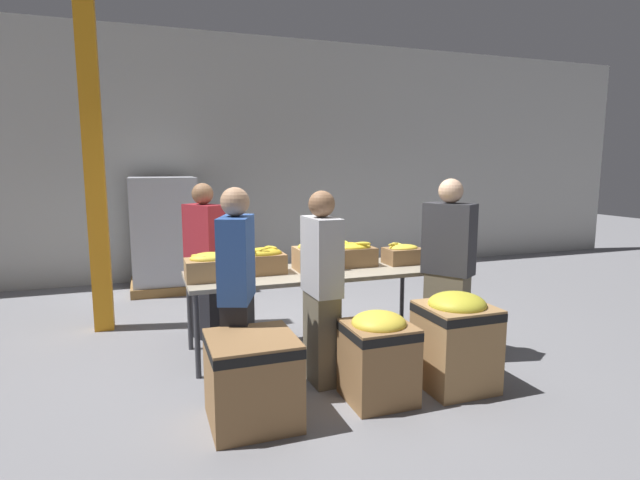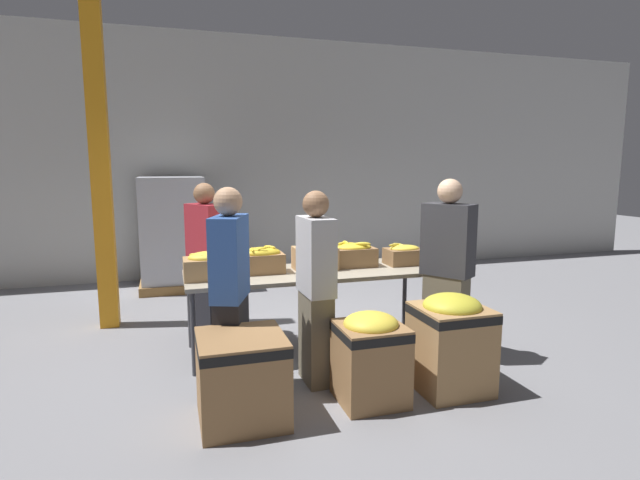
# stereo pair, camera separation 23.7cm
# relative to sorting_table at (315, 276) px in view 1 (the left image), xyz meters

# --- Properties ---
(ground_plane) EXTENTS (30.00, 30.00, 0.00)m
(ground_plane) POSITION_rel_sorting_table_xyz_m (0.00, 0.00, -0.76)
(ground_plane) COLOR gray
(wall_back) EXTENTS (16.00, 0.08, 4.00)m
(wall_back) POSITION_rel_sorting_table_xyz_m (0.00, 3.77, 1.24)
(wall_back) COLOR #B7B7B2
(wall_back) RESTS_ON ground_plane
(sorting_table) EXTENTS (2.56, 0.86, 0.81)m
(sorting_table) POSITION_rel_sorting_table_xyz_m (0.00, 0.00, 0.00)
(sorting_table) COLOR #9E937F
(sorting_table) RESTS_ON ground_plane
(banana_box_0) EXTENTS (0.45, 0.32, 0.26)m
(banana_box_0) POSITION_rel_sorting_table_xyz_m (-1.05, -0.06, 0.18)
(banana_box_0) COLOR #A37A4C
(banana_box_0) RESTS_ON sorting_table
(banana_box_1) EXTENTS (0.44, 0.27, 0.28)m
(banana_box_1) POSITION_rel_sorting_table_xyz_m (-0.52, 0.05, 0.19)
(banana_box_1) COLOR olive
(banana_box_1) RESTS_ON sorting_table
(banana_box_2) EXTENTS (0.44, 0.34, 0.30)m
(banana_box_2) POSITION_rel_sorting_table_xyz_m (0.03, 0.07, 0.20)
(banana_box_2) COLOR tan
(banana_box_2) RESTS_ON sorting_table
(banana_box_3) EXTENTS (0.45, 0.30, 0.27)m
(banana_box_3) POSITION_rel_sorting_table_xyz_m (0.47, 0.10, 0.18)
(banana_box_3) COLOR olive
(banana_box_3) RESTS_ON sorting_table
(banana_box_4) EXTENTS (0.40, 0.29, 0.24)m
(banana_box_4) POSITION_rel_sorting_table_xyz_m (1.04, 0.04, 0.16)
(banana_box_4) COLOR olive
(banana_box_4) RESTS_ON sorting_table
(volunteer_0) EXTENTS (0.43, 0.51, 1.69)m
(volunteer_0) POSITION_rel_sorting_table_xyz_m (-1.02, 0.68, 0.08)
(volunteer_0) COLOR black
(volunteer_0) RESTS_ON ground_plane
(volunteer_1) EXTENTS (0.37, 0.51, 1.71)m
(volunteer_1) POSITION_rel_sorting_table_xyz_m (-0.94, -0.83, 0.09)
(volunteer_1) COLOR black
(volunteer_1) RESTS_ON ground_plane
(volunteer_2) EXTENTS (0.45, 0.52, 1.75)m
(volunteer_2) POSITION_rel_sorting_table_xyz_m (1.15, -0.65, 0.11)
(volunteer_2) COLOR #6B604C
(volunteer_2) RESTS_ON ground_plane
(volunteer_3) EXTENTS (0.24, 0.46, 1.67)m
(volunteer_3) POSITION_rel_sorting_table_xyz_m (-0.21, -0.81, 0.07)
(volunteer_3) COLOR #6B604C
(volunteer_3) RESTS_ON ground_plane
(donation_bin_0) EXTENTS (0.63, 0.63, 0.65)m
(donation_bin_0) POSITION_rel_sorting_table_xyz_m (-0.92, -1.28, -0.41)
(donation_bin_0) COLOR olive
(donation_bin_0) RESTS_ON ground_plane
(donation_bin_1) EXTENTS (0.52, 0.52, 0.73)m
(donation_bin_1) POSITION_rel_sorting_table_xyz_m (0.10, -1.28, -0.37)
(donation_bin_1) COLOR olive
(donation_bin_1) RESTS_ON ground_plane
(donation_bin_2) EXTENTS (0.57, 0.57, 0.83)m
(donation_bin_2) POSITION_rel_sorting_table_xyz_m (0.82, -1.28, -0.32)
(donation_bin_2) COLOR #A37A4C
(donation_bin_2) RESTS_ON ground_plane
(support_pillar) EXTENTS (0.21, 0.21, 4.00)m
(support_pillar) POSITION_rel_sorting_table_xyz_m (-2.10, 1.37, 1.24)
(support_pillar) COLOR orange
(support_pillar) RESTS_ON ground_plane
(pallet_stack_0) EXTENTS (1.02, 1.02, 1.70)m
(pallet_stack_0) POSITION_rel_sorting_table_xyz_m (-1.34, 3.08, 0.08)
(pallet_stack_0) COLOR olive
(pallet_stack_0) RESTS_ON ground_plane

